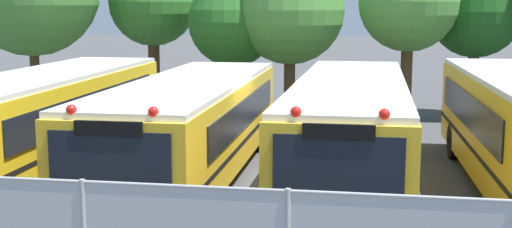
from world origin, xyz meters
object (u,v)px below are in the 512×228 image
school_bus_1 (191,124)px  tree_3 (287,7)px  tree_4 (413,0)px  tree_2 (233,19)px  tree_5 (477,10)px  school_bus_2 (350,127)px  school_bus_0 (41,118)px  tree_1 (155,2)px

school_bus_1 → tree_3: (1.19, 8.92, 2.76)m
tree_3 → tree_4: tree_4 is taller
tree_4 → tree_2: bearing=177.4°
tree_3 → tree_5: tree_3 is taller
school_bus_2 → tree_4: size_ratio=1.84×
tree_4 → school_bus_0: bearing=-136.3°
school_bus_2 → school_bus_1: bearing=1.7°
school_bus_2 → tree_2: size_ratio=2.12×
school_bus_2 → tree_4: (1.81, 8.84, 2.97)m
tree_3 → tree_4: bearing=0.2°
tree_1 → tree_3: size_ratio=1.01×
school_bus_2 → tree_3: bearing=-73.3°
tree_4 → tree_1: bearing=170.5°
tree_2 → tree_3: size_ratio=0.88×
school_bus_1 → school_bus_2: school_bus_2 is taller
school_bus_1 → tree_5: tree_5 is taller
tree_1 → tree_5: bearing=-0.4°
tree_2 → school_bus_1: bearing=-84.9°
school_bus_2 → tree_5: (4.18, 10.40, 2.60)m
tree_4 → tree_5: 2.87m
tree_5 → school_bus_2: bearing=-111.9°
school_bus_2 → tree_4: 9.50m
school_bus_1 → tree_3: tree_3 is taller
tree_3 → school_bus_0: bearing=-119.1°
school_bus_0 → tree_5: 16.01m
school_bus_0 → tree_4: size_ratio=1.92×
tree_2 → tree_4: bearing=-2.6°
school_bus_0 → school_bus_2: bearing=-179.8°
school_bus_0 → school_bus_2: school_bus_0 is taller
school_bus_1 → tree_2: size_ratio=2.07×
school_bus_0 → tree_5: tree_5 is taller
tree_2 → tree_3: tree_3 is taller
school_bus_0 → tree_1: tree_1 is taller
tree_4 → school_bus_2: bearing=-101.6°
school_bus_1 → tree_4: size_ratio=1.79×
school_bus_2 → tree_3: size_ratio=1.86×
school_bus_0 → tree_5: size_ratio=2.06×
tree_2 → school_bus_0: bearing=-107.8°
tree_4 → tree_5: size_ratio=1.07×
tree_4 → tree_5: tree_4 is taller
tree_5 → tree_2: bearing=-171.8°
tree_1 → tree_3: 5.71m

